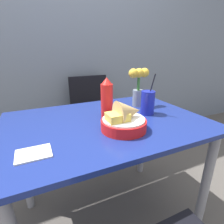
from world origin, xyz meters
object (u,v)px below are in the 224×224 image
Objects in this scene: drink_cup at (148,103)px; flower_vase at (138,85)px; chair_far_window at (92,109)px; ketchup_bottle at (107,98)px; food_basket at (125,119)px.

drink_cup is 0.18m from flower_vase.
chair_far_window is at bearing 99.02° from flower_vase.
chair_far_window is 0.87m from ketchup_bottle.
food_basket is 0.20m from ketchup_bottle.
food_basket is at bearing -86.60° from ketchup_bottle.
flower_vase reaches higher than ketchup_bottle.
drink_cup reaches higher than ketchup_bottle.
food_basket is at bearing -131.37° from flower_vase.
drink_cup is (0.23, 0.14, 0.01)m from food_basket.
ketchup_bottle is at bearing 93.40° from food_basket.
ketchup_bottle is 0.93× the size of drink_cup.
ketchup_bottle reaches higher than chair_far_window.
chair_far_window is 3.78× the size of food_basket.
food_basket is at bearing -149.11° from drink_cup.
food_basket is 0.87× the size of flower_vase.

